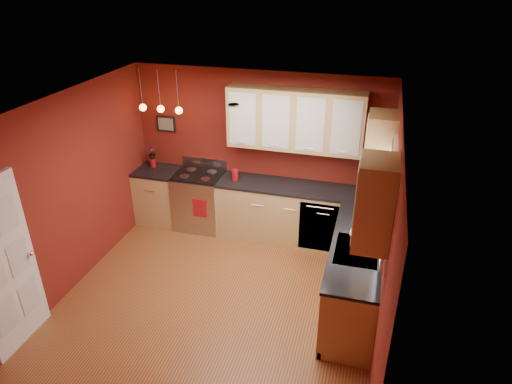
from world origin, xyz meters
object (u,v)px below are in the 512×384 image
(red_canister, at_px, (235,175))
(coffee_maker, at_px, (371,183))
(sink, at_px, (357,252))
(soap_pump, at_px, (369,251))
(gas_range, at_px, (200,200))

(red_canister, bearing_deg, coffee_maker, 4.62)
(sink, bearing_deg, red_canister, 143.56)
(red_canister, bearing_deg, sink, -36.44)
(coffee_maker, xyz_separation_m, soap_pump, (0.06, -1.77, -0.04))
(red_canister, relative_size, soap_pump, 0.92)
(coffee_maker, bearing_deg, red_canister, -159.31)
(coffee_maker, bearing_deg, sink, -76.43)
(gas_range, bearing_deg, coffee_maker, 2.92)
(gas_range, bearing_deg, sink, -29.78)
(red_canister, distance_m, coffee_maker, 2.07)
(gas_range, xyz_separation_m, coffee_maker, (2.69, 0.14, 0.59))
(sink, distance_m, red_canister, 2.48)
(coffee_maker, height_order, soap_pump, coffee_maker)
(coffee_maker, distance_m, soap_pump, 1.77)
(soap_pump, bearing_deg, coffee_maker, 92.03)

